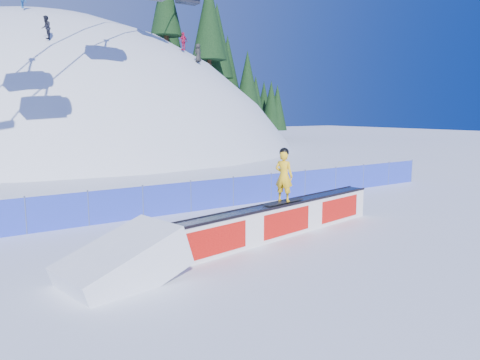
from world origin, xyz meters
TOP-DOWN VIEW (x-y plane):
  - ground at (0.00, 0.00)m, footprint 160.00×160.00m
  - snow_hill at (0.00, 42.00)m, footprint 64.00×64.00m
  - treeline at (22.96, 42.71)m, footprint 22.82×13.18m
  - safety_fence at (0.00, 4.50)m, footprint 22.05×0.05m
  - rail_box at (-2.42, -0.32)m, footprint 8.97×2.23m
  - snow_ramp at (-7.96, -1.33)m, footprint 3.13×2.27m
  - snowboarder at (-2.27, -0.29)m, footprint 1.68×0.70m
  - distant_skiers at (2.07, 29.06)m, footprint 14.32×9.20m

SIDE VIEW (x-z plane):
  - snow_hill at x=0.00m, z-range -50.00..14.00m
  - ground at x=0.00m, z-range 0.00..0.00m
  - snow_ramp at x=-7.96m, z-range -0.89..0.89m
  - rail_box at x=-2.42m, z-range -0.01..1.07m
  - safety_fence at x=0.00m, z-range -0.05..1.25m
  - snowboarder at x=-2.27m, z-range 1.07..2.80m
  - treeline at x=22.96m, z-range -0.41..20.76m
  - distant_skiers at x=2.07m, z-range 8.06..14.02m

